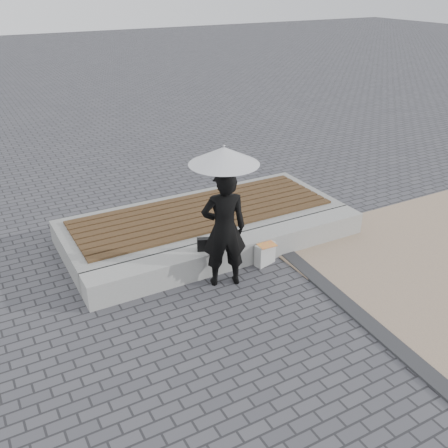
{
  "coord_description": "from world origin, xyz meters",
  "views": [
    {
      "loc": [
        -3.67,
        -4.63,
        4.26
      ],
      "look_at": [
        -0.47,
        1.15,
        1.0
      ],
      "focal_mm": 40.73,
      "sensor_mm": 36.0,
      "label": 1
    }
  ],
  "objects": [
    {
      "name": "seating_ledge",
      "position": [
        0.0,
        1.6,
        0.2
      ],
      "size": [
        5.0,
        0.45,
        0.4
      ],
      "primitive_type": "cube",
      "color": "#A9AAA4",
      "rests_on": "ground"
    },
    {
      "name": "canvas_tote",
      "position": [
        0.37,
        1.31,
        0.19
      ],
      "size": [
        0.38,
        0.23,
        0.37
      ],
      "primitive_type": "cube",
      "rotation": [
        0.0,
        0.0,
        0.26
      ],
      "color": "silver",
      "rests_on": "ground"
    },
    {
      "name": "timber_decking",
      "position": [
        0.0,
        2.8,
        0.42
      ],
      "size": [
        4.6,
        1.6,
        0.04
      ],
      "primitive_type": null,
      "color": "brown",
      "rests_on": "timber_platform"
    },
    {
      "name": "timber_platform",
      "position": [
        0.0,
        2.8,
        0.2
      ],
      "size": [
        5.0,
        2.0,
        0.4
      ],
      "primitive_type": "cube",
      "color": "#9C9D98",
      "rests_on": "ground"
    },
    {
      "name": "woman",
      "position": [
        -0.47,
        1.15,
        0.92
      ],
      "size": [
        0.77,
        0.61,
        1.83
      ],
      "primitive_type": "imported",
      "rotation": [
        0.0,
        0.0,
        2.84
      ],
      "color": "black",
      "rests_on": "ground"
    },
    {
      "name": "ground",
      "position": [
        0.0,
        0.0,
        0.0
      ],
      "size": [
        80.0,
        80.0,
        0.0
      ],
      "primitive_type": "plane",
      "color": "#49484D",
      "rests_on": "ground"
    },
    {
      "name": "handbag",
      "position": [
        -0.57,
        1.54,
        0.5
      ],
      "size": [
        0.31,
        0.21,
        0.21
      ],
      "primitive_type": "cube",
      "rotation": [
        0.0,
        0.0,
        -0.39
      ],
      "color": "black",
      "rests_on": "seating_ledge"
    },
    {
      "name": "parasol",
      "position": [
        -0.47,
        1.15,
        2.04
      ],
      "size": [
        0.99,
        0.99,
        1.26
      ],
      "rotation": [
        0.0,
        0.0,
        -0.36
      ],
      "color": "#B6B5BA",
      "rests_on": "ground"
    },
    {
      "name": "edging_band",
      "position": [
        0.75,
        -0.5,
        0.02
      ],
      "size": [
        0.61,
        5.2,
        0.04
      ],
      "primitive_type": "cube",
      "rotation": [
        0.0,
        0.0,
        -0.07
      ],
      "color": "#2F2F32",
      "rests_on": "ground"
    },
    {
      "name": "magazine",
      "position": [
        0.37,
        1.26,
        0.38
      ],
      "size": [
        0.29,
        0.22,
        0.01
      ],
      "primitive_type": "cube",
      "rotation": [
        0.0,
        0.0,
        -0.04
      ],
      "color": "#DF373A",
      "rests_on": "canvas_tote"
    }
  ]
}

